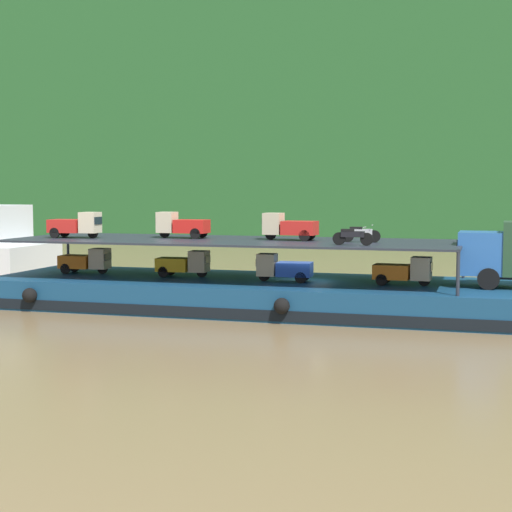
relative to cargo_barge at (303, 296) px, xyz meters
name	(u,v)px	position (x,y,z in m)	size (l,w,h in m)	color
ground_plane	(303,311)	(0.00, 0.02, -0.75)	(400.00, 400.00, 0.00)	olive
hillside_far_bank	(422,39)	(0.00, 66.94, 24.40)	(126.93, 31.31, 44.65)	#235628
cargo_barge	(303,296)	(0.00, 0.00, 0.00)	(32.26, 8.83, 1.50)	navy
cargo_rack	(231,241)	(-3.80, 0.02, 2.69)	(23.06, 7.45, 2.00)	#232833
mini_truck_lower_stern	(86,261)	(-12.24, 0.26, 1.44)	(2.77, 1.25, 1.38)	orange
mini_truck_lower_aft	(184,264)	(-6.48, 0.21, 1.44)	(2.76, 1.24, 1.38)	gold
mini_truck_lower_mid	(284,268)	(-0.89, -0.51, 1.44)	(2.79, 1.29, 1.38)	#1E47B7
mini_truck_lower_fore	(404,271)	(5.00, -0.34, 1.44)	(2.79, 1.29, 1.38)	orange
mini_truck_upper_stern	(76,225)	(-12.26, -0.74, 3.44)	(2.76, 1.24, 1.38)	red
mini_truck_upper_mid	(182,225)	(-6.80, 0.73, 3.44)	(2.74, 1.20, 1.38)	red
mini_truck_upper_fore	(289,227)	(-0.90, 0.62, 3.44)	(2.79, 1.28, 1.38)	red
motorcycle_upper_port	(352,236)	(2.82, -2.21, 3.18)	(1.90, 0.55, 0.87)	black
motorcycle_upper_centre	(361,233)	(2.86, 0.02, 3.18)	(1.90, 0.55, 0.87)	black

